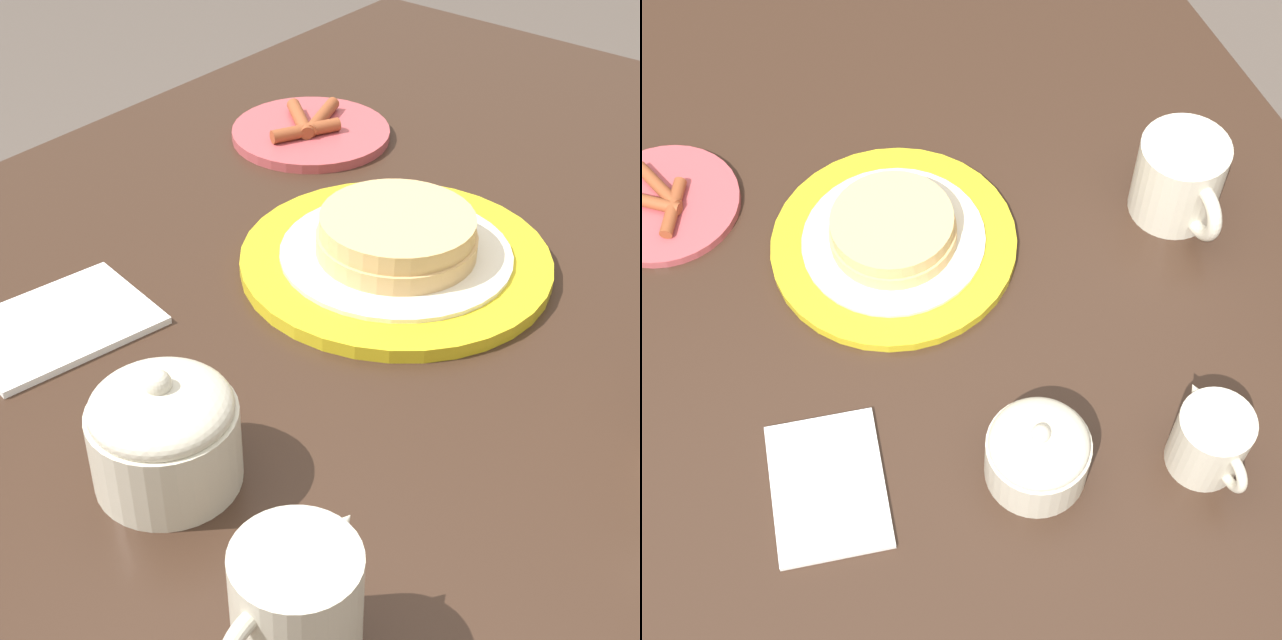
{
  "view_description": "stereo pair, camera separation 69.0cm",
  "coord_description": "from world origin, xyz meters",
  "views": [
    {
      "loc": [
        0.54,
        0.36,
        1.2
      ],
      "look_at": [
        0.09,
        -0.01,
        0.78
      ],
      "focal_mm": 55.0,
      "sensor_mm": 36.0,
      "label": 1
    },
    {
      "loc": [
        0.57,
        -0.2,
        1.6
      ],
      "look_at": [
        0.09,
        -0.01,
        0.78
      ],
      "focal_mm": 55.0,
      "sensor_mm": 36.0,
      "label": 2
    }
  ],
  "objects": [
    {
      "name": "side_plate_bacon",
      "position": [
        -0.19,
        -0.25,
        0.76
      ],
      "size": [
        0.17,
        0.17,
        0.02
      ],
      "color": "#B2474C",
      "rests_on": "dining_table"
    },
    {
      "name": "dining_table",
      "position": [
        0.0,
        0.0,
        0.62
      ],
      "size": [
        1.23,
        0.91,
        0.75
      ],
      "color": "#332116",
      "rests_on": "ground_plane"
    },
    {
      "name": "sugar_bowl",
      "position": [
        0.25,
        0.0,
        0.79
      ],
      "size": [
        0.1,
        0.1,
        0.09
      ],
      "color": "beige",
      "rests_on": "dining_table"
    },
    {
      "name": "pancake_plate",
      "position": [
        -0.04,
        -0.03,
        0.77
      ],
      "size": [
        0.26,
        0.26,
        0.05
      ],
      "color": "gold",
      "rests_on": "dining_table"
    },
    {
      "name": "napkin",
      "position": [
        0.19,
        -0.18,
        0.75
      ],
      "size": [
        0.16,
        0.13,
        0.01
      ],
      "color": "white",
      "rests_on": "dining_table"
    },
    {
      "name": "creamer_pitcher",
      "position": [
        0.3,
        0.15,
        0.79
      ],
      "size": [
        0.1,
        0.07,
        0.09
      ],
      "color": "beige",
      "rests_on": "dining_table"
    }
  ]
}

